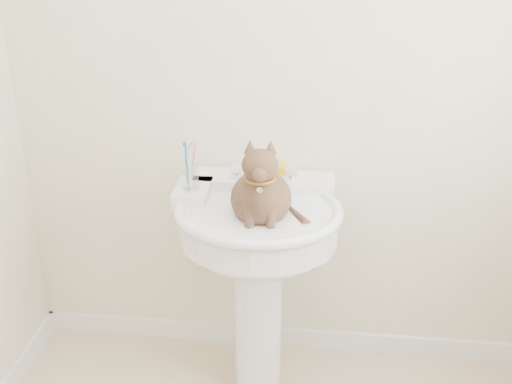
% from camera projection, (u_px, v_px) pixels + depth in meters
% --- Properties ---
extents(wall_back, '(2.20, 0.00, 2.50)m').
position_uv_depth(wall_back, '(287.00, 77.00, 2.42)').
color(wall_back, beige).
rests_on(wall_back, ground).
extents(baseboard_back, '(2.20, 0.02, 0.09)m').
position_uv_depth(baseboard_back, '(281.00, 336.00, 2.93)').
color(baseboard_back, white).
rests_on(baseboard_back, floor).
extents(pedestal_sink, '(0.64, 0.62, 0.88)m').
position_uv_depth(pedestal_sink, '(258.00, 244.00, 2.41)').
color(pedestal_sink, white).
rests_on(pedestal_sink, floor).
extents(faucet, '(0.28, 0.12, 0.14)m').
position_uv_depth(faucet, '(263.00, 171.00, 2.45)').
color(faucet, silver).
rests_on(faucet, pedestal_sink).
extents(soap_bar, '(0.09, 0.06, 0.03)m').
position_uv_depth(soap_bar, '(276.00, 169.00, 2.54)').
color(soap_bar, gold).
rests_on(soap_bar, pedestal_sink).
extents(toothbrush_cup, '(0.07, 0.07, 0.18)m').
position_uv_depth(toothbrush_cup, '(190.00, 177.00, 2.38)').
color(toothbrush_cup, silver).
rests_on(toothbrush_cup, pedestal_sink).
extents(cat, '(0.24, 0.30, 0.44)m').
position_uv_depth(cat, '(261.00, 194.00, 2.25)').
color(cat, brown).
rests_on(cat, pedestal_sink).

